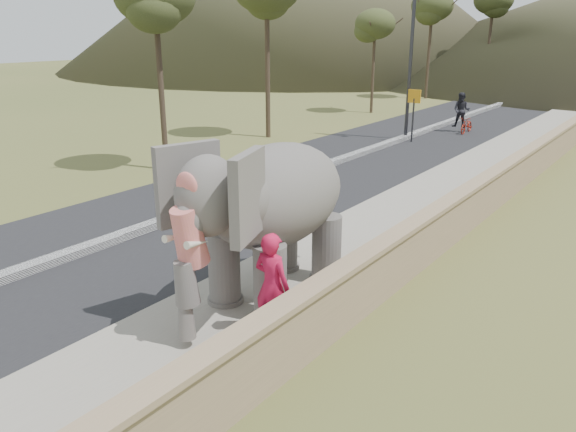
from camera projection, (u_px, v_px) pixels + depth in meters
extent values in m
plane|color=olive|center=(268.00, 302.00, 10.81)|extent=(160.00, 160.00, 0.00)
cube|color=black|center=(327.00, 167.00, 21.26)|extent=(7.00, 120.00, 0.03)
cube|color=black|center=(327.00, 165.00, 21.23)|extent=(0.35, 120.00, 0.22)
cube|color=#9E9687|center=(455.00, 186.00, 18.45)|extent=(3.00, 120.00, 0.15)
cube|color=tan|center=(509.00, 180.00, 17.38)|extent=(0.30, 120.00, 1.10)
cylinder|color=#2C2C31|center=(411.00, 52.00, 25.30)|extent=(0.16, 0.16, 8.00)
cylinder|color=#2D2D33|center=(413.00, 121.00, 25.65)|extent=(0.08, 0.08, 2.00)
cube|color=orange|center=(414.00, 96.00, 25.30)|extent=(0.60, 0.05, 0.60)
imported|color=#C1143D|center=(272.00, 285.00, 9.10)|extent=(0.66, 0.43, 1.82)
imported|color=maroon|center=(467.00, 125.00, 28.04)|extent=(0.60, 1.58, 0.82)
imported|color=#222227|center=(461.00, 110.00, 28.01)|extent=(0.87, 0.69, 1.74)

